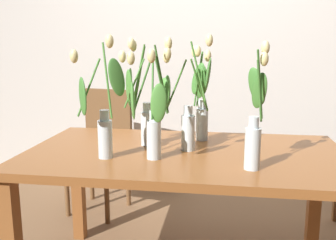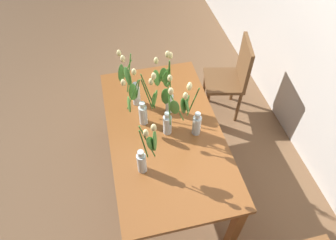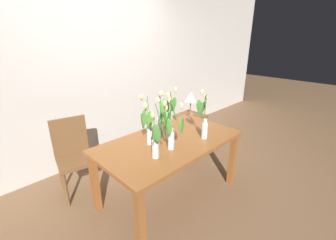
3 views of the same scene
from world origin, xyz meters
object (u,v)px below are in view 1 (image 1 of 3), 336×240
at_px(tulip_vase_0, 154,114).
at_px(dining_chair, 102,143).
at_px(tulip_vase_5, 190,108).
at_px(tulip_vase_2, 103,120).
at_px(tulip_vase_3, 201,108).
at_px(dining_table, 185,168).
at_px(tulip_vase_1, 140,107).
at_px(tulip_vase_4, 255,126).

relative_size(tulip_vase_0, dining_chair, 0.61).
bearing_deg(tulip_vase_5, dining_chair, 131.59).
distance_m(tulip_vase_2, tulip_vase_5, 0.45).
height_order(tulip_vase_0, tulip_vase_3, tulip_vase_0).
xyz_separation_m(dining_table, tulip_vase_1, (-0.25, 0.07, 0.30)).
relative_size(tulip_vase_1, tulip_vase_2, 0.99).
distance_m(tulip_vase_2, tulip_vase_4, 0.68).
distance_m(tulip_vase_1, dining_chair, 1.04).
height_order(tulip_vase_4, dining_chair, tulip_vase_4).
height_order(dining_table, dining_chair, dining_chair).
distance_m(tulip_vase_5, dining_chair, 1.21).
distance_m(tulip_vase_0, dining_chair, 1.27).
bearing_deg(tulip_vase_1, dining_chair, 120.92).
relative_size(tulip_vase_3, tulip_vase_5, 0.91).
bearing_deg(tulip_vase_2, tulip_vase_0, 11.64).
relative_size(tulip_vase_0, tulip_vase_4, 1.03).
height_order(tulip_vase_3, tulip_vase_5, tulip_vase_5).
bearing_deg(tulip_vase_1, tulip_vase_5, -7.33).
relative_size(tulip_vase_1, tulip_vase_3, 1.07).
xyz_separation_m(tulip_vase_0, dining_chair, (-0.61, 1.03, -0.43)).
bearing_deg(tulip_vase_5, tulip_vase_2, -148.50).
distance_m(tulip_vase_3, dining_chair, 1.12).
bearing_deg(tulip_vase_2, dining_table, 28.13).
relative_size(tulip_vase_2, dining_chair, 0.61).
xyz_separation_m(dining_table, tulip_vase_2, (-0.36, -0.19, 0.28)).
relative_size(dining_table, tulip_vase_5, 2.77).
bearing_deg(tulip_vase_0, dining_chair, 120.37).
bearing_deg(dining_chair, dining_table, -50.43).
xyz_separation_m(tulip_vase_2, tulip_vase_3, (0.43, 0.41, -0.00)).
bearing_deg(tulip_vase_1, tulip_vase_0, -61.72).
bearing_deg(tulip_vase_2, dining_chair, 109.07).
height_order(tulip_vase_0, tulip_vase_5, tulip_vase_5).
height_order(tulip_vase_1, tulip_vase_4, tulip_vase_1).
height_order(tulip_vase_1, dining_chair, tulip_vase_1).
bearing_deg(tulip_vase_5, dining_table, -115.70).
height_order(tulip_vase_0, tulip_vase_4, tulip_vase_0).
distance_m(dining_table, dining_chair, 1.16).
bearing_deg(dining_chair, tulip_vase_3, -40.22).
height_order(dining_table, tulip_vase_2, tulip_vase_2).
bearing_deg(dining_table, tulip_vase_5, 64.30).
bearing_deg(tulip_vase_3, tulip_vase_4, -58.66).
relative_size(dining_table, tulip_vase_2, 2.80).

